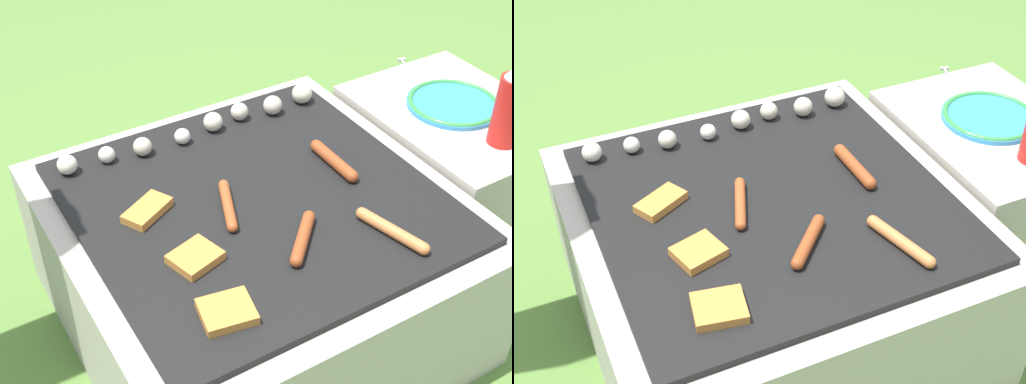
% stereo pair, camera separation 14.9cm
% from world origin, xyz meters
% --- Properties ---
extents(ground_plane, '(14.00, 14.00, 0.00)m').
position_xyz_m(ground_plane, '(0.00, 0.00, 0.00)').
color(ground_plane, '#567F38').
extents(grill, '(0.88, 0.88, 0.39)m').
position_xyz_m(grill, '(0.00, 0.00, 0.19)').
color(grill, '#B2AA9E').
rests_on(grill, ground_plane).
extents(side_ledge, '(0.42, 0.56, 0.39)m').
position_xyz_m(side_ledge, '(0.66, 0.05, 0.19)').
color(side_ledge, '#B2AA9E').
rests_on(side_ledge, ground_plane).
extents(sausage_front_center, '(0.07, 0.18, 0.03)m').
position_xyz_m(sausage_front_center, '(0.18, -0.25, 0.40)').
color(sausage_front_center, '#C6753D').
rests_on(sausage_front_center, grill).
extents(sausage_mid_left, '(0.13, 0.13, 0.03)m').
position_xyz_m(sausage_mid_left, '(0.01, -0.18, 0.40)').
color(sausage_mid_left, '#93421E').
rests_on(sausage_mid_left, grill).
extents(sausage_back_center, '(0.08, 0.16, 0.02)m').
position_xyz_m(sausage_back_center, '(-0.07, 0.00, 0.40)').
color(sausage_back_center, '#A34C23').
rests_on(sausage_back_center, grill).
extents(sausage_front_left, '(0.03, 0.18, 0.03)m').
position_xyz_m(sausage_front_left, '(0.23, 0.01, 0.40)').
color(sausage_front_left, '#93421E').
rests_on(sausage_front_left, grill).
extents(bread_slice_right, '(0.13, 0.11, 0.02)m').
position_xyz_m(bread_slice_right, '(-0.23, 0.08, 0.40)').
color(bread_slice_right, '#D18438').
rests_on(bread_slice_right, grill).
extents(bread_slice_left, '(0.11, 0.10, 0.02)m').
position_xyz_m(bread_slice_left, '(-0.23, -0.27, 0.40)').
color(bread_slice_left, '#D18438').
rests_on(bread_slice_left, grill).
extents(bread_slice_center, '(0.11, 0.10, 0.02)m').
position_xyz_m(bread_slice_center, '(-0.21, -0.11, 0.40)').
color(bread_slice_center, '#D18438').
rests_on(bread_slice_center, grill).
extents(mushroom_row, '(0.70, 0.07, 0.05)m').
position_xyz_m(mushroom_row, '(0.04, 0.30, 0.41)').
color(mushroom_row, silver).
rests_on(mushroom_row, grill).
extents(plate_colorful, '(0.25, 0.25, 0.02)m').
position_xyz_m(plate_colorful, '(0.66, 0.07, 0.40)').
color(plate_colorful, '#338CCC').
rests_on(plate_colorful, side_ledge).
extents(condiment_bottle, '(0.07, 0.07, 0.22)m').
position_xyz_m(condiment_bottle, '(0.65, -0.12, 0.49)').
color(condiment_bottle, red).
rests_on(condiment_bottle, side_ledge).
extents(fork_utensil, '(0.09, 0.22, 0.01)m').
position_xyz_m(fork_utensil, '(0.68, 0.26, 0.39)').
color(fork_utensil, silver).
rests_on(fork_utensil, side_ledge).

